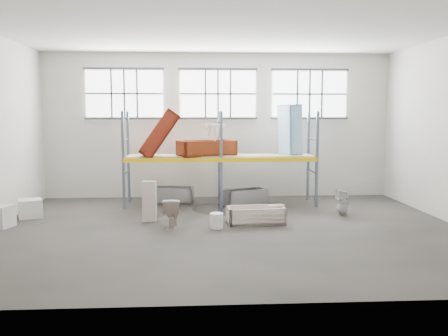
{
  "coord_description": "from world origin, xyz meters",
  "views": [
    {
      "loc": [
        -0.84,
        -12.31,
        2.92
      ],
      "look_at": [
        0.0,
        1.5,
        1.4
      ],
      "focal_mm": 39.74,
      "sensor_mm": 36.0,
      "label": 1
    }
  ],
  "objects": [
    {
      "name": "rack_upright_rb",
      "position": [
        3.0,
        4.1,
        1.5
      ],
      "size": [
        0.08,
        0.08,
        3.0
      ],
      "primitive_type": "cube",
      "color": "slate",
      "rests_on": "floor"
    },
    {
      "name": "wet_patch",
      "position": [
        0.0,
        2.7,
        0.0
      ],
      "size": [
        1.8,
        1.8,
        0.0
      ],
      "primitive_type": "cylinder",
      "color": "black",
      "rests_on": "floor"
    },
    {
      "name": "wall_front",
      "position": [
        0.0,
        -5.05,
        2.5
      ],
      "size": [
        12.0,
        0.1,
        5.0
      ],
      "primitive_type": "cube",
      "color": "#A19F94",
      "rests_on": "ground"
    },
    {
      "name": "rust_tub_tilted",
      "position": [
        -1.92,
        3.28,
        2.29
      ],
      "size": [
        1.36,
        0.86,
        1.59
      ],
      "primitive_type": null,
      "rotation": [
        0.0,
        -0.96,
        0.08
      ],
      "color": "maroon",
      "rests_on": "shelf_deck"
    },
    {
      "name": "floor",
      "position": [
        0.0,
        0.0,
        -0.05
      ],
      "size": [
        12.0,
        10.0,
        0.1
      ],
      "primitive_type": "cube",
      "color": "#46423D",
      "rests_on": "ground"
    },
    {
      "name": "window_left",
      "position": [
        -3.2,
        4.94,
        3.6
      ],
      "size": [
        2.6,
        0.04,
        1.6
      ],
      "primitive_type": "cube",
      "color": "white",
      "rests_on": "wall_back"
    },
    {
      "name": "rack_upright_lb",
      "position": [
        -3.0,
        4.1,
        1.5
      ],
      "size": [
        0.08,
        0.08,
        3.0
      ],
      "primitive_type": "cube",
      "color": "slate",
      "rests_on": "floor"
    },
    {
      "name": "rack_upright_la",
      "position": [
        -3.0,
        2.9,
        1.5
      ],
      "size": [
        0.08,
        0.08,
        3.0
      ],
      "primitive_type": "cube",
      "color": "slate",
      "rests_on": "floor"
    },
    {
      "name": "window_mid",
      "position": [
        0.0,
        4.94,
        3.6
      ],
      "size": [
        2.6,
        0.04,
        1.6
      ],
      "primitive_type": "cube",
      "color": "white",
      "rests_on": "wall_back"
    },
    {
      "name": "sink_on_shelf",
      "position": [
        -0.18,
        3.36,
        2.09
      ],
      "size": [
        0.72,
        0.62,
        0.55
      ],
      "primitive_type": "imported",
      "rotation": [
        0.0,
        0.0,
        0.26
      ],
      "color": "silver",
      "rests_on": "rust_tub_flat"
    },
    {
      "name": "cistern_spare",
      "position": [
        1.36,
        0.68,
        0.28
      ],
      "size": [
        0.47,
        0.35,
        0.41
      ],
      "primitive_type": "cube",
      "rotation": [
        0.0,
        0.0,
        0.37
      ],
      "color": "beige",
      "rests_on": "bathtub_beige"
    },
    {
      "name": "rack_beam_front",
      "position": [
        0.0,
        2.9,
        1.5
      ],
      "size": [
        6.0,
        0.1,
        0.14
      ],
      "primitive_type": "cube",
      "color": "yellow",
      "rests_on": "floor"
    },
    {
      "name": "toilet_white",
      "position": [
        3.45,
        1.57,
        0.37
      ],
      "size": [
        0.38,
        0.37,
        0.75
      ],
      "primitive_type": "imported",
      "rotation": [
        0.0,
        0.0,
        -1.47
      ],
      "color": "silver",
      "rests_on": "floor"
    },
    {
      "name": "shelf_deck",
      "position": [
        0.0,
        3.5,
        1.58
      ],
      "size": [
        5.9,
        1.1,
        0.03
      ],
      "primitive_type": "cube",
      "color": "gray",
      "rests_on": "floor"
    },
    {
      "name": "rack_upright_ma",
      "position": [
        0.0,
        2.9,
        1.5
      ],
      "size": [
        0.08,
        0.08,
        3.0
      ],
      "primitive_type": "cube",
      "color": "slate",
      "rests_on": "floor"
    },
    {
      "name": "rack_upright_ra",
      "position": [
        3.0,
        2.9,
        1.5
      ],
      "size": [
        0.08,
        0.08,
        3.0
      ],
      "primitive_type": "cube",
      "color": "slate",
      "rests_on": "floor"
    },
    {
      "name": "bucket",
      "position": [
        -0.27,
        0.12,
        0.2
      ],
      "size": [
        0.38,
        0.38,
        0.39
      ],
      "primitive_type": "cylinder",
      "rotation": [
        0.0,
        0.0,
        0.12
      ],
      "color": "white",
      "rests_on": "floor"
    },
    {
      "name": "rust_tub_flat",
      "position": [
        -0.44,
        3.47,
        1.82
      ],
      "size": [
        1.97,
        1.42,
        0.5
      ],
      "primitive_type": null,
      "rotation": [
        0.0,
        0.0,
        0.36
      ],
      "color": "maroon",
      "rests_on": "shelf_deck"
    },
    {
      "name": "toilet_beige",
      "position": [
        -1.41,
        0.28,
        0.38
      ],
      "size": [
        0.46,
        0.77,
        0.77
      ],
      "primitive_type": "imported",
      "rotation": [
        0.0,
        0.0,
        3.1
      ],
      "color": "beige",
      "rests_on": "floor"
    },
    {
      "name": "bathtub_beige",
      "position": [
        0.79,
        0.62,
        0.22
      ],
      "size": [
        1.57,
        0.84,
        0.45
      ],
      "primitive_type": null,
      "rotation": [
        0.0,
        0.0,
        0.08
      ],
      "color": "beige",
      "rests_on": "floor"
    },
    {
      "name": "rack_beam_back",
      "position": [
        0.0,
        4.1,
        1.5
      ],
      "size": [
        6.0,
        0.1,
        0.14
      ],
      "primitive_type": "cube",
      "color": "yellow",
      "rests_on": "floor"
    },
    {
      "name": "blue_tub_upright",
      "position": [
        2.28,
        3.68,
        2.4
      ],
      "size": [
        0.76,
        0.9,
        1.65
      ],
      "primitive_type": null,
      "rotation": [
        0.0,
        1.54,
        0.38
      ],
      "color": "#8EC3ED",
      "rests_on": "shelf_deck"
    },
    {
      "name": "rack_upright_mb",
      "position": [
        0.0,
        4.1,
        1.5
      ],
      "size": [
        0.08,
        0.08,
        3.0
      ],
      "primitive_type": "cube",
      "color": "slate",
      "rests_on": "floor"
    },
    {
      "name": "steel_tub_right",
      "position": [
        0.78,
        3.34,
        0.25
      ],
      "size": [
        1.53,
        1.15,
        0.51
      ],
      "primitive_type": null,
      "rotation": [
        0.0,
        0.0,
        0.41
      ],
      "color": "#B2B3BA",
      "rests_on": "floor"
    },
    {
      "name": "steel_tub_left",
      "position": [
        -1.57,
        3.97,
        0.25
      ],
      "size": [
        1.45,
        0.82,
        0.5
      ],
      "primitive_type": null,
      "rotation": [
        0.0,
        0.0,
        -0.13
      ],
      "color": "#A7A9AE",
      "rests_on": "floor"
    },
    {
      "name": "wall_back",
      "position": [
        0.0,
        5.05,
        2.5
      ],
      "size": [
        12.0,
        0.1,
        5.0
      ],
      "primitive_type": "cube",
      "color": "#B3B1A6",
      "rests_on": "ground"
    },
    {
      "name": "cistern_tall",
      "position": [
        -2.06,
        1.05,
        0.55
      ],
      "size": [
        0.39,
        0.29,
        1.11
      ],
      "primitive_type": "cube",
      "rotation": [
        0.0,
        0.0,
        -0.16
      ],
      "color": "beige",
      "rests_on": "floor"
    },
    {
      "name": "window_right",
      "position": [
        3.2,
        4.94,
        3.6
      ],
      "size": [
        2.6,
        0.04,
        1.6
      ],
      "primitive_type": "cube",
      "color": "white",
      "rests_on": "wall_back"
    },
    {
      "name": "sink_in_tub",
      "position": [
        0.24,
        0.53,
        0.16
      ],
      "size": [
        0.43,
        0.43,
        0.14
      ],
      "primitive_type": "imported",
      "rotation": [
        0.0,
        0.0,
        -0.03
      ],
      "color": "#F2D7C8",
      "rests_on": "bathtub_beige"
    },
    {
      "name": "ceiling",
      "position": [
        0.0,
        0.0,
        5.05
      ],
      "size": [
        12.0,
        10.0,
        0.1
      ],
      "primitive_type": "cube",
      "color": "silver",
      "rests_on": "ground"
    },
    {
      "name": "carton_far",
      "position": [
        -5.47,
        1.77,
        0.26
      ],
      "size": [
        0.81,
        0.81,
        0.52
      ],
      "primitive_type": "cube",
      "rotation": [
        0.0,
        0.0,
        0.39
      ],
      "color": "silver",
      "rests_on": "floor"
    }
  ]
}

